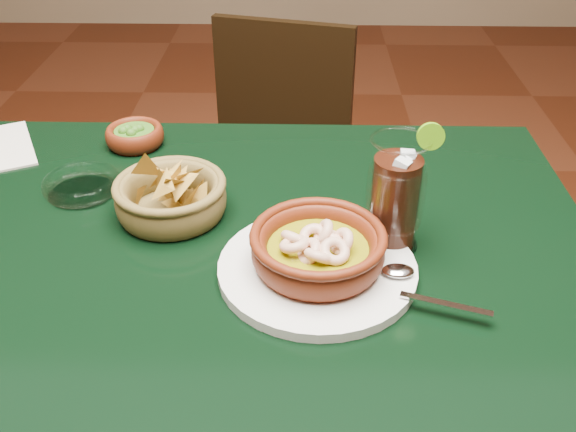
{
  "coord_description": "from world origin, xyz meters",
  "views": [
    {
      "loc": [
        0.16,
        -0.76,
        1.3
      ],
      "look_at": [
        0.14,
        -0.02,
        0.81
      ],
      "focal_mm": 40.0,
      "sensor_mm": 36.0,
      "label": 1
    }
  ],
  "objects_px": {
    "dining_table": "(199,292)",
    "chip_basket": "(171,197)",
    "cola_drink": "(395,195)",
    "dining_chair": "(272,175)",
    "shrimp_plate": "(318,254)"
  },
  "relations": [
    {
      "from": "shrimp_plate",
      "to": "cola_drink",
      "type": "height_order",
      "value": "cola_drink"
    },
    {
      "from": "dining_chair",
      "to": "shrimp_plate",
      "type": "xyz_separation_m",
      "value": [
        0.1,
        -0.77,
        0.32
      ]
    },
    {
      "from": "chip_basket",
      "to": "dining_table",
      "type": "bearing_deg",
      "value": -59.13
    },
    {
      "from": "chip_basket",
      "to": "cola_drink",
      "type": "xyz_separation_m",
      "value": [
        0.33,
        -0.07,
        0.05
      ]
    },
    {
      "from": "dining_table",
      "to": "chip_basket",
      "type": "relative_size",
      "value": 5.84
    },
    {
      "from": "dining_table",
      "to": "shrimp_plate",
      "type": "height_order",
      "value": "shrimp_plate"
    },
    {
      "from": "dining_chair",
      "to": "chip_basket",
      "type": "xyz_separation_m",
      "value": [
        -0.12,
        -0.63,
        0.32
      ]
    },
    {
      "from": "cola_drink",
      "to": "dining_table",
      "type": "bearing_deg",
      "value": 179.87
    },
    {
      "from": "dining_table",
      "to": "cola_drink",
      "type": "bearing_deg",
      "value": -0.13
    },
    {
      "from": "cola_drink",
      "to": "dining_chair",
      "type": "bearing_deg",
      "value": 106.62
    },
    {
      "from": "shrimp_plate",
      "to": "cola_drink",
      "type": "relative_size",
      "value": 1.81
    },
    {
      "from": "dining_table",
      "to": "dining_chair",
      "type": "distance_m",
      "value": 0.73
    },
    {
      "from": "shrimp_plate",
      "to": "chip_basket",
      "type": "xyz_separation_m",
      "value": [
        -0.22,
        0.14,
        -0.0
      ]
    },
    {
      "from": "dining_table",
      "to": "cola_drink",
      "type": "relative_size",
      "value": 6.17
    },
    {
      "from": "dining_chair",
      "to": "shrimp_plate",
      "type": "relative_size",
      "value": 2.36
    }
  ]
}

